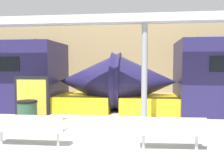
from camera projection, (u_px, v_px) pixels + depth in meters
name	position (u px, v px, depth m)	size (l,w,h in m)	color
ground_plane	(97.00, 161.00, 5.26)	(60.00, 60.00, 0.00)	#B2AFA8
station_wall	(127.00, 58.00, 15.20)	(56.00, 0.20, 5.00)	tan
bench_near	(171.00, 130.00, 5.91)	(1.61, 0.54, 0.82)	silver
bench_far	(28.00, 127.00, 6.20)	(1.88, 0.48, 0.82)	silver
trash_bin	(27.00, 115.00, 7.80)	(0.63, 0.63, 0.93)	#2D5138
poster_board	(32.00, 100.00, 8.68)	(1.24, 0.07, 1.66)	black
support_column_near	(144.00, 74.00, 8.64)	(0.21, 0.21, 3.49)	gray
canopy_beam	(145.00, 19.00, 8.51)	(28.00, 0.60, 0.28)	#B7B7BC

